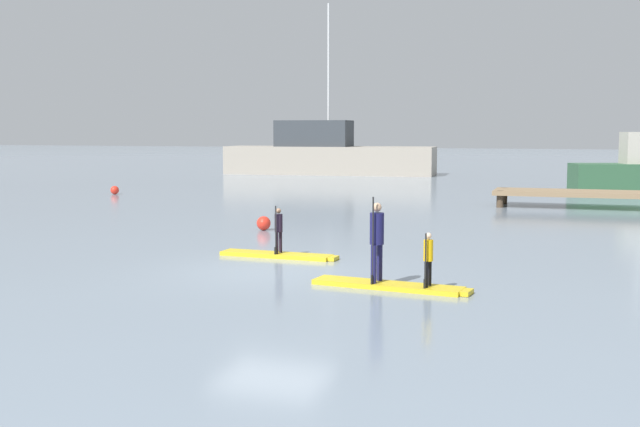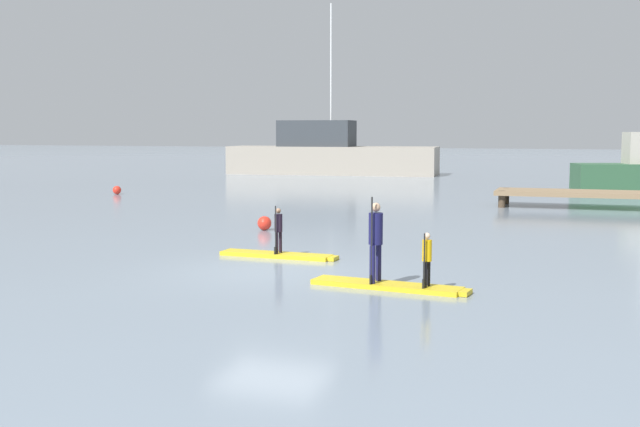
{
  "view_description": "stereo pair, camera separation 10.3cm",
  "coord_description": "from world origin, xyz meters",
  "px_view_note": "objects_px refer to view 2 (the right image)",
  "views": [
    {
      "loc": [
        6.43,
        -16.21,
        3.1
      ],
      "look_at": [
        0.18,
        2.81,
        1.0
      ],
      "focal_mm": 44.64,
      "sensor_mm": 36.0,
      "label": 1
    },
    {
      "loc": [
        6.53,
        -16.18,
        3.1
      ],
      "look_at": [
        0.18,
        2.81,
        1.0
      ],
      "focal_mm": 44.64,
      "sensor_mm": 36.0,
      "label": 2
    }
  ],
  "objects_px": {
    "paddler_adult": "(376,237)",
    "mooring_buoy_mid": "(264,223)",
    "paddleboard_near": "(279,255)",
    "paddler_child_front": "(427,257)",
    "mooring_buoy_near": "(117,190)",
    "paddler_child_solo": "(278,228)",
    "paddleboard_far": "(390,286)",
    "fishing_boat_white_large": "(329,155)"
  },
  "relations": [
    {
      "from": "paddleboard_near",
      "to": "paddler_child_front",
      "type": "relative_size",
      "value": 2.85
    },
    {
      "from": "fishing_boat_white_large",
      "to": "paddler_child_front",
      "type": "bearing_deg",
      "value": -69.56
    },
    {
      "from": "paddleboard_near",
      "to": "paddler_child_solo",
      "type": "bearing_deg",
      "value": -110.31
    },
    {
      "from": "paddleboard_far",
      "to": "mooring_buoy_mid",
      "type": "xyz_separation_m",
      "value": [
        -5.83,
        7.68,
        0.17
      ]
    },
    {
      "from": "paddleboard_near",
      "to": "fishing_boat_white_large",
      "type": "relative_size",
      "value": 0.2
    },
    {
      "from": "fishing_boat_white_large",
      "to": "paddler_child_solo",
      "type": "bearing_deg",
      "value": -74.12
    },
    {
      "from": "paddler_child_solo",
      "to": "fishing_boat_white_large",
      "type": "height_order",
      "value": "fishing_boat_white_large"
    },
    {
      "from": "paddleboard_near",
      "to": "paddler_child_solo",
      "type": "height_order",
      "value": "paddler_child_solo"
    },
    {
      "from": "paddleboard_far",
      "to": "mooring_buoy_mid",
      "type": "height_order",
      "value": "mooring_buoy_mid"
    },
    {
      "from": "fishing_boat_white_large",
      "to": "mooring_buoy_near",
      "type": "xyz_separation_m",
      "value": [
        -4.4,
        -20.0,
        -1.18
      ]
    },
    {
      "from": "paddleboard_far",
      "to": "mooring_buoy_near",
      "type": "height_order",
      "value": "mooring_buoy_near"
    },
    {
      "from": "paddler_adult",
      "to": "mooring_buoy_mid",
      "type": "distance_m",
      "value": 9.48
    },
    {
      "from": "paddler_child_solo",
      "to": "mooring_buoy_mid",
      "type": "bearing_deg",
      "value": 116.12
    },
    {
      "from": "paddler_adult",
      "to": "mooring_buoy_mid",
      "type": "bearing_deg",
      "value": 125.88
    },
    {
      "from": "paddleboard_far",
      "to": "mooring_buoy_mid",
      "type": "relative_size",
      "value": 7.37
    },
    {
      "from": "paddleboard_far",
      "to": "mooring_buoy_near",
      "type": "distance_m",
      "value": 25.65
    },
    {
      "from": "paddleboard_far",
      "to": "fishing_boat_white_large",
      "type": "bearing_deg",
      "value": 109.5
    },
    {
      "from": "paddleboard_far",
      "to": "fishing_boat_white_large",
      "type": "xyz_separation_m",
      "value": [
        -13.56,
        38.31,
        1.34
      ]
    },
    {
      "from": "paddleboard_far",
      "to": "fishing_boat_white_large",
      "type": "relative_size",
      "value": 0.22
    },
    {
      "from": "paddleboard_near",
      "to": "paddler_adult",
      "type": "xyz_separation_m",
      "value": [
        3.19,
        -2.88,
        0.96
      ]
    },
    {
      "from": "paddler_child_solo",
      "to": "paddler_child_front",
      "type": "distance_m",
      "value": 5.2
    },
    {
      "from": "paddler_child_solo",
      "to": "mooring_buoy_near",
      "type": "height_order",
      "value": "paddler_child_solo"
    },
    {
      "from": "paddleboard_near",
      "to": "paddleboard_far",
      "type": "relative_size",
      "value": 0.93
    },
    {
      "from": "paddler_adult",
      "to": "paddler_child_front",
      "type": "height_order",
      "value": "paddler_adult"
    },
    {
      "from": "paddleboard_far",
      "to": "paddler_adult",
      "type": "distance_m",
      "value": 1.0
    },
    {
      "from": "paddler_child_solo",
      "to": "mooring_buoy_near",
      "type": "distance_m",
      "value": 21.14
    },
    {
      "from": "paddleboard_near",
      "to": "paddleboard_far",
      "type": "xyz_separation_m",
      "value": [
        3.49,
        -2.91,
        0.0
      ]
    },
    {
      "from": "paddleboard_far",
      "to": "paddler_adult",
      "type": "relative_size",
      "value": 1.89
    },
    {
      "from": "paddleboard_near",
      "to": "paddler_child_front",
      "type": "height_order",
      "value": "paddler_child_front"
    },
    {
      "from": "paddler_child_front",
      "to": "mooring_buoy_near",
      "type": "relative_size",
      "value": 2.58
    },
    {
      "from": "paddler_child_solo",
      "to": "paddleboard_near",
      "type": "bearing_deg",
      "value": 69.69
    },
    {
      "from": "mooring_buoy_near",
      "to": "paddleboard_far",
      "type": "bearing_deg",
      "value": -45.55
    },
    {
      "from": "mooring_buoy_mid",
      "to": "paddleboard_near",
      "type": "bearing_deg",
      "value": -63.78
    },
    {
      "from": "paddler_adult",
      "to": "mooring_buoy_mid",
      "type": "xyz_separation_m",
      "value": [
        -5.53,
        7.65,
        -0.79
      ]
    },
    {
      "from": "mooring_buoy_near",
      "to": "mooring_buoy_mid",
      "type": "relative_size",
      "value": 0.93
    },
    {
      "from": "mooring_buoy_near",
      "to": "paddler_child_solo",
      "type": "bearing_deg",
      "value": -46.8
    },
    {
      "from": "fishing_boat_white_large",
      "to": "paddler_adult",
      "type": "bearing_deg",
      "value": -70.89
    },
    {
      "from": "paddleboard_far",
      "to": "paddler_child_front",
      "type": "bearing_deg",
      "value": -7.89
    },
    {
      "from": "paddleboard_near",
      "to": "paddleboard_far",
      "type": "bearing_deg",
      "value": -39.88
    },
    {
      "from": "paddleboard_near",
      "to": "paddler_child_front",
      "type": "bearing_deg",
      "value": -35.46
    },
    {
      "from": "paddleboard_near",
      "to": "paddleboard_far",
      "type": "height_order",
      "value": "same"
    },
    {
      "from": "paddleboard_near",
      "to": "paddler_adult",
      "type": "height_order",
      "value": "paddler_adult"
    }
  ]
}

